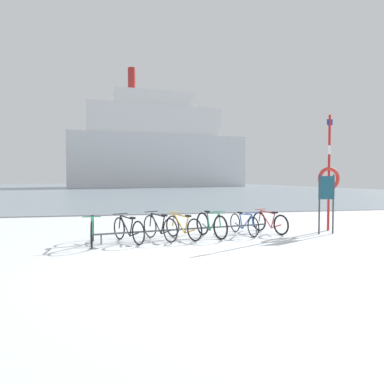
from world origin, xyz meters
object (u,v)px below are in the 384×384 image
(bicycle_0, at_px, (92,231))
(ferry_ship, at_px, (157,148))
(bicycle_6, at_px, (270,222))
(bicycle_3, at_px, (183,227))
(rescue_post, at_px, (329,176))
(bicycle_2, at_px, (160,227))
(bicycle_1, at_px, (128,230))
(bicycle_4, at_px, (211,225))
(info_sign, at_px, (326,194))
(bicycle_5, at_px, (244,224))

(bicycle_0, xyz_separation_m, ferry_ship, (7.75, 66.35, 8.25))
(bicycle_0, bearing_deg, bicycle_6, 9.99)
(bicycle_3, relative_size, rescue_post, 0.38)
(rescue_post, height_order, ferry_ship, ferry_ship)
(bicycle_0, bearing_deg, bicycle_2, 11.72)
(bicycle_0, height_order, rescue_post, rescue_post)
(bicycle_3, xyz_separation_m, rescue_post, (5.18, 0.63, 1.52))
(bicycle_0, bearing_deg, bicycle_1, 13.72)
(bicycle_4, distance_m, ferry_ship, 66.48)
(bicycle_3, bearing_deg, bicycle_2, -175.26)
(bicycle_2, xyz_separation_m, ferry_ship, (5.90, 65.97, 8.25))
(bicycle_1, height_order, bicycle_4, bicycle_4)
(bicycle_0, xyz_separation_m, bicycle_4, (3.44, 0.53, 0.00))
(info_sign, bearing_deg, bicycle_1, -178.24)
(bicycle_1, height_order, ferry_ship, ferry_ship)
(bicycle_4, bearing_deg, bicycle_3, -174.38)
(bicycle_5, xyz_separation_m, ferry_ship, (3.15, 65.49, 8.28))
(bicycle_3, xyz_separation_m, bicycle_6, (2.98, 0.53, -0.01))
(bicycle_0, xyz_separation_m, bicycle_1, (0.95, 0.23, -0.02))
(bicycle_5, relative_size, rescue_post, 0.42)
(bicycle_4, bearing_deg, bicycle_6, 12.00)
(rescue_post, bearing_deg, bicycle_3, -173.07)
(bicycle_6, bearing_deg, bicycle_0, -170.01)
(bicycle_1, relative_size, bicycle_5, 0.93)
(bicycle_1, distance_m, bicycle_3, 1.62)
(bicycle_0, distance_m, info_sign, 7.31)
(bicycle_1, height_order, info_sign, info_sign)
(bicycle_6, bearing_deg, bicycle_5, -172.90)
(bicycle_0, distance_m, bicycle_5, 4.68)
(bicycle_2, distance_m, bicycle_4, 1.59)
(bicycle_4, distance_m, bicycle_5, 1.21)
(bicycle_3, height_order, bicycle_4, bicycle_4)
(bicycle_4, bearing_deg, bicycle_0, -171.25)
(bicycle_2, relative_size, bicycle_4, 0.94)
(bicycle_3, height_order, bicycle_5, bicycle_3)
(bicycle_4, distance_m, rescue_post, 4.58)
(bicycle_6, bearing_deg, bicycle_3, -169.87)
(bicycle_0, xyz_separation_m, bicycle_3, (2.56, 0.44, -0.02))
(bicycle_6, relative_size, info_sign, 0.83)
(bicycle_0, height_order, ferry_ship, ferry_ship)
(bicycle_0, height_order, bicycle_6, bicycle_0)
(bicycle_1, xyz_separation_m, ferry_ship, (6.80, 66.12, 8.27))
(info_sign, bearing_deg, bicycle_6, 162.11)
(bicycle_3, relative_size, bicycle_5, 0.89)
(ferry_ship, bearing_deg, bicycle_3, -94.51)
(bicycle_0, height_order, bicycle_4, bicycle_4)
(bicycle_1, xyz_separation_m, bicycle_4, (2.49, 0.30, 0.02))
(bicycle_3, bearing_deg, bicycle_4, 5.62)
(bicycle_3, bearing_deg, info_sign, -0.21)
(bicycle_2, bearing_deg, bicycle_6, 9.11)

